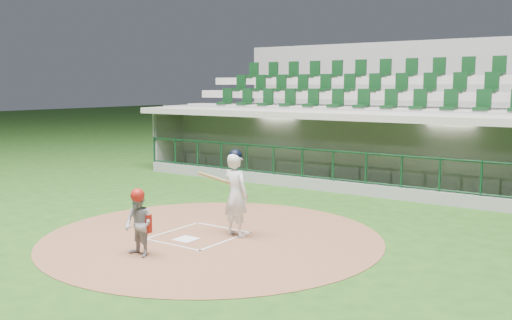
{
  "coord_description": "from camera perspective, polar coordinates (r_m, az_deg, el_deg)",
  "views": [
    {
      "loc": [
        7.79,
        -9.38,
        3.21
      ],
      "look_at": [
        -0.51,
        2.6,
        1.3
      ],
      "focal_mm": 40.0,
      "sensor_mm": 36.0,
      "label": 1
    }
  ],
  "objects": [
    {
      "name": "seating_deck",
      "position": [
        21.8,
        13.68,
        2.55
      ],
      "size": [
        17.0,
        6.72,
        5.15
      ],
      "color": "gray",
      "rests_on": "ground"
    },
    {
      "name": "batter",
      "position": [
        12.11,
        -2.06,
        -3.32
      ],
      "size": [
        0.89,
        0.9,
        1.87
      ],
      "color": "white",
      "rests_on": "dirt_circle"
    },
    {
      "name": "batter_box_chalk",
      "position": [
        12.38,
        -5.76,
        -7.52
      ],
      "size": [
        1.55,
        1.8,
        0.01
      ],
      "color": "white",
      "rests_on": "ground"
    },
    {
      "name": "dirt_circle",
      "position": [
        12.27,
        -4.38,
        -7.69
      ],
      "size": [
        7.2,
        7.2,
        0.01
      ],
      "primitive_type": "cylinder",
      "color": "brown",
      "rests_on": "ground"
    },
    {
      "name": "ground",
      "position": [
        12.6,
        -4.87,
        -7.31
      ],
      "size": [
        120.0,
        120.0,
        0.0
      ],
      "primitive_type": "plane",
      "color": "#1F4814",
      "rests_on": "ground"
    },
    {
      "name": "home_plate",
      "position": [
        12.09,
        -7.01,
        -7.88
      ],
      "size": [
        0.43,
        0.43,
        0.02
      ],
      "primitive_type": "cube",
      "color": "white",
      "rests_on": "dirt_circle"
    },
    {
      "name": "catcher",
      "position": [
        10.97,
        -11.67,
        -6.19
      ],
      "size": [
        0.65,
        0.54,
        1.3
      ],
      "color": "#99999F",
      "rests_on": "dirt_circle"
    },
    {
      "name": "dugout_structure",
      "position": [
        19.02,
        10.41,
        0.55
      ],
      "size": [
        16.4,
        3.7,
        3.0
      ],
      "color": "slate",
      "rests_on": "ground"
    }
  ]
}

